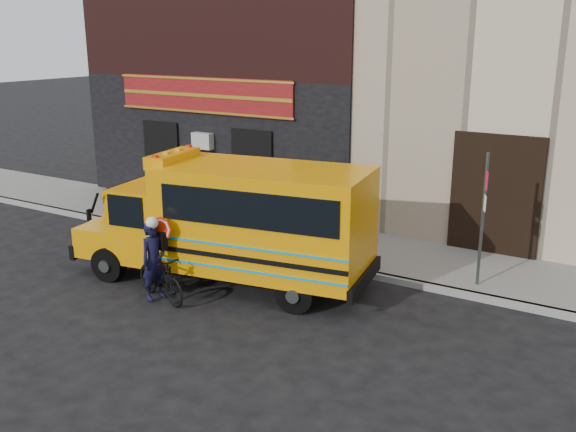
# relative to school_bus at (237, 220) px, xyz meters

# --- Properties ---
(ground) EXTENTS (120.00, 120.00, 0.00)m
(ground) POSITION_rel_school_bus_xyz_m (0.44, -0.72, -1.51)
(ground) COLOR black
(ground) RESTS_ON ground
(curb) EXTENTS (40.00, 0.20, 0.15)m
(curb) POSITION_rel_school_bus_xyz_m (0.44, 1.88, -1.43)
(curb) COLOR gray
(curb) RESTS_ON ground
(sidewalk) EXTENTS (40.00, 3.00, 0.15)m
(sidewalk) POSITION_rel_school_bus_xyz_m (0.44, 3.38, -1.43)
(sidewalk) COLOR slate
(sidewalk) RESTS_ON ground
(building) EXTENTS (20.00, 10.70, 12.00)m
(building) POSITION_rel_school_bus_xyz_m (0.39, 9.74, 4.62)
(building) COLOR #C8B496
(building) RESTS_ON sidewalk
(school_bus) EXTENTS (7.15, 3.18, 2.92)m
(school_bus) POSITION_rel_school_bus_xyz_m (0.00, 0.00, 0.00)
(school_bus) COLOR black
(school_bus) RESTS_ON ground
(sign_pole) EXTENTS (0.12, 0.26, 3.10)m
(sign_pole) POSITION_rel_school_bus_xyz_m (4.76, 2.38, 0.20)
(sign_pole) COLOR #404742
(sign_pole) RESTS_ON ground
(bicycle) EXTENTS (1.77, 0.95, 1.02)m
(bicycle) POSITION_rel_school_bus_xyz_m (-0.88, -1.60, -1.00)
(bicycle) COLOR black
(bicycle) RESTS_ON ground
(cyclist) EXTENTS (0.52, 0.69, 1.69)m
(cyclist) POSITION_rel_school_bus_xyz_m (-0.96, -1.66, -0.67)
(cyclist) COLOR black
(cyclist) RESTS_ON ground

